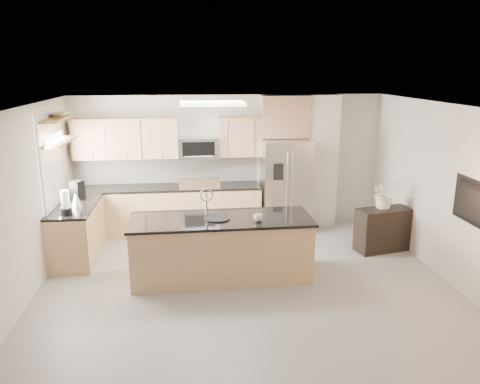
{
  "coord_description": "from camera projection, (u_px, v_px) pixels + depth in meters",
  "views": [
    {
      "loc": [
        -0.79,
        -5.75,
        3.1
      ],
      "look_at": [
        -0.0,
        1.3,
        1.21
      ],
      "focal_mm": 35.0,
      "sensor_mm": 36.0,
      "label": 1
    }
  ],
  "objects": [
    {
      "name": "floor",
      "position": [
        251.0,
        301.0,
        6.41
      ],
      "size": [
        6.5,
        6.5,
        0.0
      ],
      "primitive_type": "plane",
      "color": "gray",
      "rests_on": "ground"
    },
    {
      "name": "ceiling",
      "position": [
        252.0,
        110.0,
        5.73
      ],
      "size": [
        6.0,
        6.5,
        0.02
      ],
      "primitive_type": "cube",
      "color": "silver",
      "rests_on": "wall_back"
    },
    {
      "name": "wall_back",
      "position": [
        229.0,
        162.0,
        9.19
      ],
      "size": [
        6.0,
        0.02,
        2.6
      ],
      "primitive_type": "cube",
      "color": "beige",
      "rests_on": "floor"
    },
    {
      "name": "wall_front",
      "position": [
        321.0,
        363.0,
        2.95
      ],
      "size": [
        6.0,
        0.02,
        2.6
      ],
      "primitive_type": "cube",
      "color": "beige",
      "rests_on": "floor"
    },
    {
      "name": "wall_left",
      "position": [
        10.0,
        219.0,
        5.75
      ],
      "size": [
        0.02,
        6.5,
        2.6
      ],
      "primitive_type": "cube",
      "color": "beige",
      "rests_on": "floor"
    },
    {
      "name": "wall_right",
      "position": [
        468.0,
        204.0,
        6.39
      ],
      "size": [
        0.02,
        6.5,
        2.6
      ],
      "primitive_type": "cube",
      "color": "beige",
      "rests_on": "floor"
    },
    {
      "name": "back_counter",
      "position": [
        167.0,
        209.0,
        8.97
      ],
      "size": [
        3.55,
        0.66,
        1.44
      ],
      "color": "tan",
      "rests_on": "floor"
    },
    {
      "name": "left_counter",
      "position": [
        77.0,
        231.0,
        7.77
      ],
      "size": [
        0.66,
        1.5,
        0.92
      ],
      "color": "tan",
      "rests_on": "floor"
    },
    {
      "name": "range",
      "position": [
        200.0,
        208.0,
        9.02
      ],
      "size": [
        0.76,
        0.64,
        1.14
      ],
      "color": "black",
      "rests_on": "floor"
    },
    {
      "name": "upper_cabinets",
      "position": [
        161.0,
        138.0,
        8.76
      ],
      "size": [
        3.5,
        0.33,
        0.75
      ],
      "color": "tan",
      "rests_on": "wall_back"
    },
    {
      "name": "microwave",
      "position": [
        198.0,
        148.0,
        8.84
      ],
      "size": [
        0.76,
        0.4,
        0.4
      ],
      "color": "silver",
      "rests_on": "upper_cabinets"
    },
    {
      "name": "refrigerator",
      "position": [
        285.0,
        185.0,
        9.05
      ],
      "size": [
        0.92,
        0.78,
        1.78
      ],
      "color": "silver",
      "rests_on": "floor"
    },
    {
      "name": "partition_column",
      "position": [
        321.0,
        162.0,
        9.24
      ],
      "size": [
        0.6,
        0.3,
        2.6
      ],
      "primitive_type": "cube",
      "color": "silver",
      "rests_on": "floor"
    },
    {
      "name": "window",
      "position": [
        51.0,
        162.0,
        7.43
      ],
      "size": [
        0.04,
        1.15,
        1.65
      ],
      "color": "white",
      "rests_on": "wall_left"
    },
    {
      "name": "shelf_lower",
      "position": [
        59.0,
        142.0,
        7.47
      ],
      "size": [
        0.3,
        1.2,
        0.04
      ],
      "primitive_type": "cube",
      "color": "brown",
      "rests_on": "wall_left"
    },
    {
      "name": "shelf_upper",
      "position": [
        56.0,
        119.0,
        7.37
      ],
      "size": [
        0.3,
        1.2,
        0.04
      ],
      "primitive_type": "cube",
      "color": "brown",
      "rests_on": "wall_left"
    },
    {
      "name": "ceiling_fixture",
      "position": [
        212.0,
        104.0,
        7.24
      ],
      "size": [
        1.0,
        0.5,
        0.06
      ],
      "primitive_type": "cube",
      "color": "white",
      "rests_on": "ceiling"
    },
    {
      "name": "island",
      "position": [
        221.0,
        247.0,
        7.06
      ],
      "size": [
        2.72,
        1.0,
        1.36
      ],
      "rotation": [
        0.0,
        0.0,
        0.01
      ],
      "color": "tan",
      "rests_on": "floor"
    },
    {
      "name": "credenza",
      "position": [
        383.0,
        229.0,
        8.12
      ],
      "size": [
        1.0,
        0.58,
        0.75
      ],
      "primitive_type": "cube",
      "rotation": [
        0.0,
        0.0,
        0.21
      ],
      "color": "black",
      "rests_on": "floor"
    },
    {
      "name": "cup",
      "position": [
        258.0,
        218.0,
        6.78
      ],
      "size": [
        0.14,
        0.14,
        0.11
      ],
      "primitive_type": "imported",
      "rotation": [
        0.0,
        0.0,
        -0.07
      ],
      "color": "silver",
      "rests_on": "island"
    },
    {
      "name": "platter",
      "position": [
        217.0,
        218.0,
        6.91
      ],
      "size": [
        0.47,
        0.47,
        0.02
      ],
      "primitive_type": "cylinder",
      "rotation": [
        0.0,
        0.0,
        -0.22
      ],
      "color": "black",
      "rests_on": "island"
    },
    {
      "name": "blender",
      "position": [
        66.0,
        204.0,
        7.12
      ],
      "size": [
        0.17,
        0.17,
        0.39
      ],
      "color": "black",
      "rests_on": "left_counter"
    },
    {
      "name": "kettle",
      "position": [
        76.0,
        199.0,
        7.57
      ],
      "size": [
        0.2,
        0.2,
        0.25
      ],
      "color": "silver",
      "rests_on": "left_counter"
    },
    {
      "name": "coffee_maker",
      "position": [
        77.0,
        190.0,
        7.97
      ],
      "size": [
        0.24,
        0.26,
        0.32
      ],
      "color": "black",
      "rests_on": "left_counter"
    },
    {
      "name": "bowl",
      "position": [
        57.0,
        114.0,
        7.42
      ],
      "size": [
        0.48,
        0.48,
        0.1
      ],
      "primitive_type": "imported",
      "rotation": [
        0.0,
        0.0,
        -0.24
      ],
      "color": "silver",
      "rests_on": "shelf_upper"
    },
    {
      "name": "flower_vase",
      "position": [
        386.0,
        186.0,
        7.96
      ],
      "size": [
        0.75,
        0.67,
        0.77
      ],
      "primitive_type": "imported",
      "rotation": [
        0.0,
        0.0,
        0.11
      ],
      "color": "white",
      "rests_on": "credenza"
    },
    {
      "name": "television",
      "position": [
        471.0,
        204.0,
        6.18
      ],
      "size": [
        0.14,
        1.08,
        0.62
      ],
      "primitive_type": "imported",
      "rotation": [
        0.0,
        0.0,
        1.57
      ],
      "color": "black",
      "rests_on": "wall_right"
    }
  ]
}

